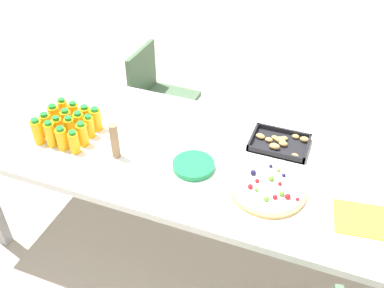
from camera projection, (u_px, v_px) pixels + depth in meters
The scene contains 24 objects.
ground_plane at pixel (204, 249), 2.66m from camera, with size 12.00×12.00×0.00m, color #B2A899.
party_table at pixel (206, 164), 2.23m from camera, with size 2.53×0.93×0.76m.
chair_far_left at pixel (157, 94), 3.15m from camera, with size 0.41×0.41×0.83m.
juice_bottle_0 at pixel (38, 132), 2.23m from camera, with size 0.06×0.06×0.15m.
juice_bottle_1 at pixel (51, 134), 2.21m from camera, with size 0.05×0.05×0.15m.
juice_bottle_2 at pixel (62, 139), 2.20m from camera, with size 0.06×0.06×0.13m.
juice_bottle_3 at pixel (74, 142), 2.17m from camera, with size 0.05×0.05×0.13m.
juice_bottle_4 at pixel (46, 125), 2.29m from camera, with size 0.06×0.06×0.14m.
juice_bottle_5 at pixel (58, 128), 2.27m from camera, with size 0.05×0.05×0.14m.
juice_bottle_6 at pixel (70, 130), 2.25m from camera, with size 0.05×0.05×0.15m.
juice_bottle_7 at pixel (82, 134), 2.22m from camera, with size 0.06×0.06×0.14m.
juice_bottle_8 at pixel (54, 116), 2.35m from camera, with size 0.06×0.06×0.14m.
juice_bottle_9 at pixel (67, 121), 2.32m from camera, with size 0.06×0.06×0.14m.
juice_bottle_10 at pixel (79, 123), 2.31m from camera, with size 0.06×0.06×0.13m.
juice_bottle_11 at pixel (89, 126), 2.28m from camera, with size 0.05×0.05×0.13m.
juice_bottle_12 at pixel (63, 110), 2.40m from camera, with size 0.06×0.06×0.14m.
juice_bottle_13 at pixel (74, 113), 2.38m from camera, with size 0.05×0.05×0.13m.
juice_bottle_14 at pixel (86, 117), 2.36m from camera, with size 0.06×0.06×0.13m.
juice_bottle_15 at pixel (96, 119), 2.33m from camera, with size 0.06×0.06×0.14m.
fruit_pizza at pixel (268, 189), 1.98m from camera, with size 0.35×0.35×0.05m.
snack_tray at pixel (279, 143), 2.25m from camera, with size 0.30×0.22×0.04m.
plate_stack at pixel (194, 166), 2.10m from camera, with size 0.21×0.21×0.03m.
cardboard_tube at pixel (115, 141), 2.13m from camera, with size 0.04×0.04×0.19m, color #9E7A56.
paper_folder at pixel (365, 220), 1.84m from camera, with size 0.26×0.20×0.01m, color yellow.
Camera 1 is at (0.54, -1.60, 2.16)m, focal length 40.19 mm.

